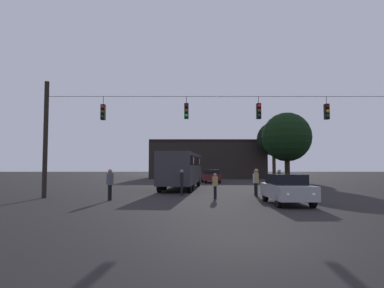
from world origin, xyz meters
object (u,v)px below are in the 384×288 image
(pedestrian_crossing_left, at_px, (279,181))
(pedestrian_crossing_center, at_px, (214,185))
(car_far_left, at_px, (210,176))
(tree_left_silhouette, at_px, (286,137))
(city_bus, at_px, (181,167))
(car_near_right, at_px, (286,188))
(pedestrian_crossing_right, at_px, (256,181))
(pedestrian_far_side, at_px, (255,181))
(pedestrian_trailing, at_px, (109,183))
(tree_behind_building, at_px, (273,139))
(pedestrian_near_bus, at_px, (181,181))

(pedestrian_crossing_left, distance_m, pedestrian_crossing_center, 4.83)
(car_far_left, xyz_separation_m, tree_left_silhouette, (7.84, -3.97, 4.19))
(pedestrian_crossing_center, xyz_separation_m, tree_left_silhouette, (8.66, 15.86, 4.14))
(city_bus, distance_m, tree_left_silhouette, 13.22)
(car_near_right, xyz_separation_m, pedestrian_crossing_left, (0.87, 4.91, 0.18))
(car_far_left, xyz_separation_m, pedestrian_crossing_right, (1.85, -18.64, 0.21))
(car_far_left, relative_size, pedestrian_crossing_right, 2.53)
(pedestrian_far_side, relative_size, tree_left_silhouette, 0.22)
(pedestrian_trailing, xyz_separation_m, tree_left_silhouette, (14.65, 16.76, 3.98))
(pedestrian_crossing_left, relative_size, pedestrian_trailing, 0.97)
(car_near_right, height_order, pedestrian_crossing_center, car_near_right)
(pedestrian_crossing_right, relative_size, tree_behind_building, 0.21)
(city_bus, distance_m, car_near_right, 13.19)
(city_bus, relative_size, tree_left_silhouette, 1.47)
(pedestrian_far_side, distance_m, tree_behind_building, 29.48)
(pedestrian_crossing_right, height_order, pedestrian_trailing, pedestrian_trailing)
(city_bus, distance_m, car_far_left, 11.24)
(pedestrian_crossing_center, height_order, tree_left_silhouette, tree_left_silhouette)
(pedestrian_crossing_right, bearing_deg, tree_behind_building, 74.55)
(car_near_right, distance_m, pedestrian_near_bus, 7.34)
(car_near_right, xyz_separation_m, car_far_left, (-2.65, 22.62, 0.00))
(pedestrian_near_bus, bearing_deg, pedestrian_crossing_left, 0.33)
(car_near_right, distance_m, pedestrian_trailing, 9.64)
(city_bus, bearing_deg, pedestrian_crossing_left, -46.56)
(pedestrian_crossing_center, bearing_deg, pedestrian_crossing_right, 24.14)
(pedestrian_crossing_center, bearing_deg, city_bus, 103.87)
(city_bus, height_order, pedestrian_crossing_center, city_bus)
(pedestrian_crossing_center, height_order, pedestrian_near_bus, pedestrian_near_bus)
(pedestrian_trailing, height_order, pedestrian_far_side, pedestrian_trailing)
(pedestrian_far_side, height_order, tree_left_silhouette, tree_left_silhouette)
(city_bus, relative_size, pedestrian_near_bus, 6.55)
(city_bus, bearing_deg, tree_behind_building, 58.60)
(pedestrian_crossing_right, relative_size, pedestrian_far_side, 1.06)
(pedestrian_crossing_center, bearing_deg, tree_behind_building, 70.53)
(tree_behind_building, bearing_deg, car_far_left, -133.49)
(city_bus, bearing_deg, pedestrian_trailing, -110.67)
(pedestrian_near_bus, bearing_deg, car_far_left, 80.89)
(city_bus, relative_size, pedestrian_far_side, 6.72)
(pedestrian_crossing_right, bearing_deg, car_near_right, -78.67)
(pedestrian_crossing_right, distance_m, pedestrian_far_side, 1.09)
(pedestrian_near_bus, height_order, pedestrian_far_side, pedestrian_near_bus)
(car_near_right, bearing_deg, city_bus, 115.67)
(car_near_right, bearing_deg, car_far_left, 96.67)
(car_far_left, bearing_deg, car_near_right, -83.33)
(city_bus, height_order, pedestrian_near_bus, city_bus)
(car_far_left, relative_size, pedestrian_crossing_center, 2.96)
(pedestrian_trailing, height_order, tree_left_silhouette, tree_left_silhouette)
(pedestrian_crossing_right, height_order, pedestrian_far_side, pedestrian_crossing_right)
(pedestrian_crossing_center, xyz_separation_m, pedestrian_near_bus, (-2.03, 2.09, 0.13))
(car_near_right, xyz_separation_m, tree_behind_building, (7.23, 33.03, 5.10))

